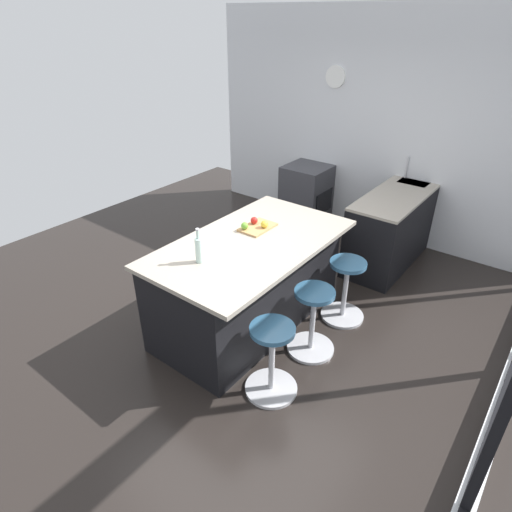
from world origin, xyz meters
name	(u,v)px	position (x,y,z in m)	size (l,w,h in m)	color
ground_plane	(241,314)	(0.00, 0.00, 0.00)	(7.08, 7.08, 0.00)	black
interior_partition_left	(370,127)	(-2.72, 0.00, 1.44)	(0.15, 4.83, 2.88)	silver
sink_cabinet	(403,218)	(-2.38, 0.75, 0.45)	(2.21, 0.60, 1.17)	black
oven_range	(306,195)	(-2.37, -0.71, 0.43)	(0.60, 0.61, 0.86)	#38383D
kitchen_island	(248,281)	(0.02, 0.11, 0.47)	(2.00, 1.13, 0.92)	black
stool_by_window	(345,292)	(-0.61, 0.85, 0.31)	(0.44, 0.44, 0.66)	#B7B7BC
stool_middle	(312,323)	(0.02, 0.85, 0.31)	(0.44, 0.44, 0.66)	#B7B7BC
stool_near_camera	(272,362)	(0.65, 0.85, 0.31)	(0.44, 0.44, 0.66)	#B7B7BC
cutting_board	(258,227)	(-0.24, 0.03, 0.93)	(0.36, 0.24, 0.02)	tan
apple_red	(254,220)	(-0.26, -0.03, 0.98)	(0.07, 0.07, 0.07)	red
apple_yellow	(264,224)	(-0.25, 0.10, 0.98)	(0.07, 0.07, 0.07)	gold
apple_green	(245,226)	(-0.11, -0.03, 0.98)	(0.07, 0.07, 0.07)	#609E2D
water_bottle	(199,249)	(0.58, 0.04, 1.04)	(0.06, 0.06, 0.31)	silver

